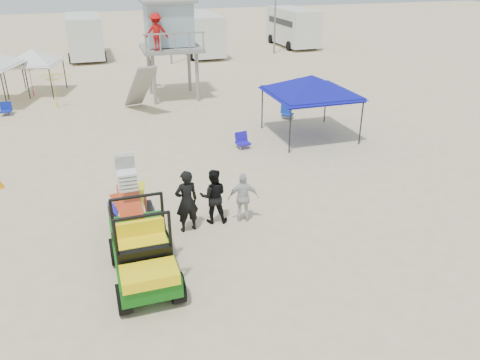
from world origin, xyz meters
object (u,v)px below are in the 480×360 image
object	(u,v)px
utility_cart	(142,248)
surf_trailer	(131,206)
canopy_blue	(312,79)
man_left	(187,201)
lifeguard_tower	(168,28)

from	to	relation	value
utility_cart	surf_trailer	xyz separation A→B (m)	(0.01, 2.34, -0.08)
surf_trailer	canopy_blue	bearing A→B (deg)	35.15
man_left	lifeguard_tower	world-z (taller)	lifeguard_tower
man_left	lifeguard_tower	distance (m)	15.17
lifeguard_tower	canopy_blue	world-z (taller)	lifeguard_tower
surf_trailer	canopy_blue	xyz separation A→B (m)	(8.37, 5.90, 1.69)
utility_cart	lifeguard_tower	world-z (taller)	lifeguard_tower
surf_trailer	man_left	xyz separation A→B (m)	(1.51, -0.30, 0.05)
surf_trailer	lifeguard_tower	distance (m)	15.20
utility_cart	canopy_blue	bearing A→B (deg)	44.49
surf_trailer	man_left	world-z (taller)	surf_trailer
surf_trailer	canopy_blue	distance (m)	10.38
man_left	canopy_blue	size ratio (longest dim) A/B	0.55
man_left	canopy_blue	bearing A→B (deg)	-147.23
utility_cart	surf_trailer	bearing A→B (deg)	89.79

